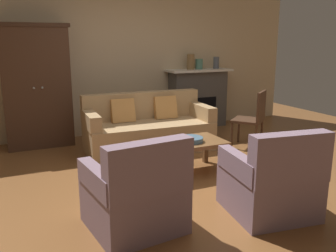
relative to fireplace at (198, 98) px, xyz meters
name	(u,v)px	position (x,y,z in m)	size (l,w,h in m)	color
ground_plane	(179,177)	(-1.55, -2.30, -0.57)	(9.60, 9.60, 0.00)	brown
back_wall	(116,55)	(-1.55, 0.25, 0.83)	(7.20, 0.10, 2.80)	beige
fireplace	(198,98)	(0.00, 0.00, 0.00)	(1.26, 0.48, 1.12)	#4C4947
armoire	(36,86)	(-2.95, -0.08, 0.39)	(1.06, 0.57, 1.91)	#472D1E
couch	(148,129)	(-1.46, -1.02, -0.25)	(1.95, 0.93, 0.86)	tan
coffee_table	(181,146)	(-1.47, -2.19, -0.20)	(1.10, 0.60, 0.42)	brown
fruit_bowl	(190,139)	(-1.36, -2.23, -0.12)	(0.32, 0.32, 0.06)	slate
book_stack	(163,141)	(-1.71, -2.18, -0.12)	(0.25, 0.18, 0.06)	#38569E
mantel_vase_bronze	(191,62)	(-0.18, -0.02, 0.69)	(0.15, 0.15, 0.29)	olive
mantel_vase_jade	(199,64)	(0.00, -0.02, 0.65)	(0.14, 0.14, 0.19)	slate
mantel_vase_slate	(216,63)	(0.38, -0.02, 0.66)	(0.11, 0.11, 0.22)	#565B66
armchair_near_left	(136,196)	(-2.46, -3.27, -0.25)	(0.85, 0.85, 0.88)	gray
armchair_near_right	(272,184)	(-1.18, -3.54, -0.25)	(0.87, 0.87, 0.88)	gray
side_chair_wooden	(254,116)	(0.08, -1.63, -0.06)	(0.62, 0.62, 0.90)	#472D1E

